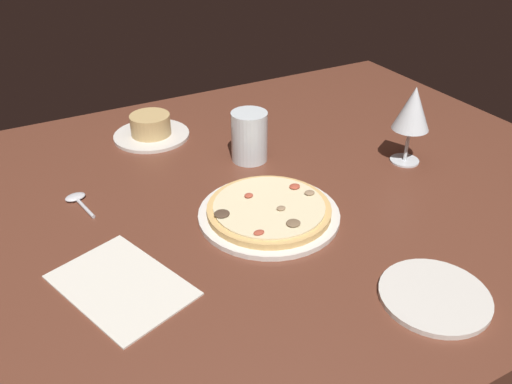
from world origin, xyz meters
The scene contains 8 objects.
dining_table centered at (0.00, 0.00, 2.00)cm, with size 150.00×110.00×4.00cm, color brown.
pizza_main centered at (-0.49, -9.20, 5.20)cm, with size 26.39×26.39×3.28cm.
ramekin_on_saucer centered at (-8.02, 33.85, 6.18)cm, with size 18.06×18.06×5.67cm.
wine_glass_far centered at (37.14, -4.68, 16.06)cm, with size 7.90×7.90×17.32cm.
water_glass centered at (7.44, 12.61, 9.07)cm, with size 7.95×7.95×11.15cm.
side_plate centered at (11.25, -40.13, 4.45)cm, with size 16.80×16.80×0.90cm, color silver.
paper_menu centered at (-29.70, -14.74, 4.15)cm, with size 14.83×21.93×0.30cm, color silver.
spoon centered at (-30.21, 13.09, 4.46)cm, with size 4.43×10.17×1.00cm.
Camera 1 is at (-40.96, -79.63, 60.11)cm, focal length 37.13 mm.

